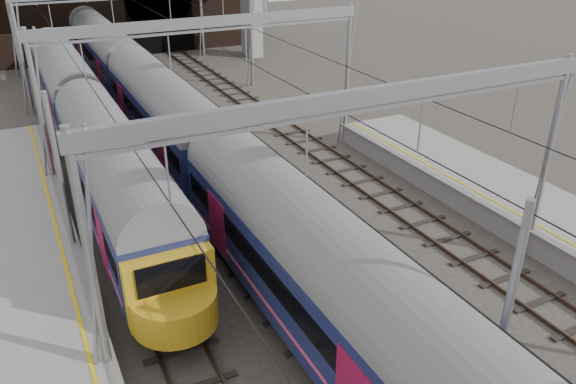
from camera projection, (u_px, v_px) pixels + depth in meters
tracks at (270, 221)px, 25.01m from camera, size 14.40×80.00×0.22m
overhead_line at (212, 45)px, 27.33m from camera, size 16.80×80.00×8.00m
retaining_wall at (119, 9)px, 53.31m from camera, size 28.00×2.75×9.00m
train_main at (131, 79)px, 37.10m from camera, size 2.89×66.89×4.95m
train_second at (86, 121)px, 29.70m from camera, size 2.83×32.74×4.86m
equip_cover_b at (343, 371)px, 16.69m from camera, size 1.15×1.02×0.11m
equip_cover_c at (483, 354)px, 17.35m from camera, size 1.05×0.89×0.10m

